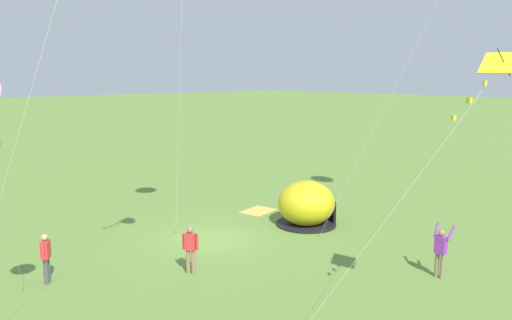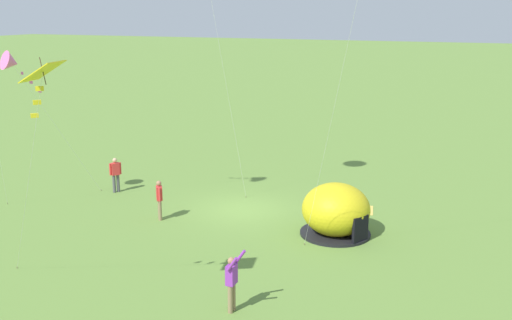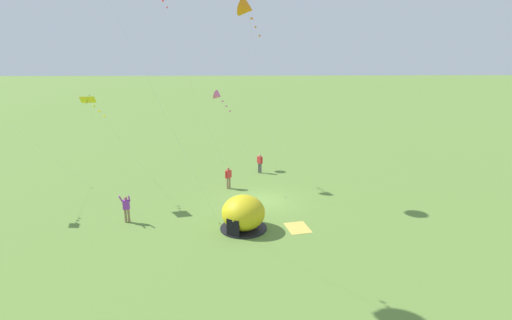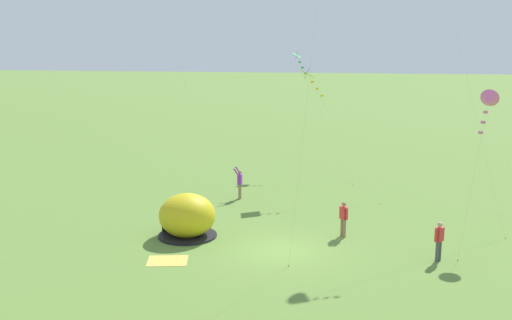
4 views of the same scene
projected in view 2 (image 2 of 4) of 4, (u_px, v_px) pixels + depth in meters
The scene contains 8 objects.
ground_plane at pixel (242, 210), 26.76m from camera, with size 300.00×300.00×0.00m, color olive.
popup_tent at pixel (336, 211), 23.60m from camera, with size 2.81×2.81×2.10m.
picnic_blanket at pixel (354, 209), 26.81m from camera, with size 1.70×1.30×0.01m, color gold.
person_near_tent at pixel (159, 198), 25.31m from camera, with size 0.42×0.50×1.72m.
person_flying_kite at pixel (232, 280), 17.54m from camera, with size 0.46×0.68×1.89m.
person_strolling at pixel (116, 173), 29.14m from camera, with size 0.42×0.49×1.72m.
kite_pink at pixel (11, 63), 25.40m from camera, with size 2.07×4.10×7.03m.
kite_yellow at pixel (41, 80), 14.86m from camera, with size 5.06×3.49×7.57m.
Camera 2 is at (-10.38, 23.19, 8.71)m, focal length 42.00 mm.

